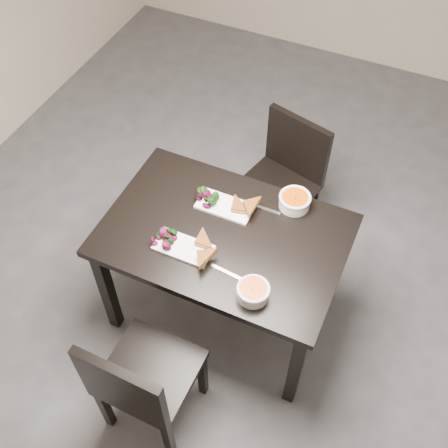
% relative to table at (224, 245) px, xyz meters
% --- Properties ---
extents(ground, '(5.00, 5.00, 0.00)m').
position_rel_table_xyz_m(ground, '(0.34, 0.33, -0.65)').
color(ground, '#47474C').
rests_on(ground, ground).
extents(room_shell, '(5.02, 5.02, 2.81)m').
position_rel_table_xyz_m(room_shell, '(0.34, 0.33, 1.18)').
color(room_shell, beige).
rests_on(room_shell, ground).
extents(table, '(1.20, 0.80, 0.75)m').
position_rel_table_xyz_m(table, '(0.00, 0.00, 0.00)').
color(table, black).
rests_on(table, ground).
extents(chair_near, '(0.43, 0.43, 0.85)m').
position_rel_table_xyz_m(chair_near, '(-0.08, -0.75, -0.17)').
color(chair_near, black).
rests_on(chair_near, ground).
extents(chair_far, '(0.51, 0.51, 0.85)m').
position_rel_table_xyz_m(chair_far, '(0.06, 0.74, -0.17)').
color(chair_far, black).
rests_on(chair_far, ground).
extents(plate_near, '(0.28, 0.14, 0.01)m').
position_rel_table_xyz_m(plate_near, '(-0.14, -0.17, 0.11)').
color(plate_near, white).
rests_on(plate_near, table).
extents(sandwich_near, '(0.14, 0.11, 0.05)m').
position_rel_table_xyz_m(sandwich_near, '(-0.07, -0.15, 0.14)').
color(sandwich_near, '#91541E').
rests_on(sandwich_near, plate_near).
extents(salad_near, '(0.09, 0.08, 0.04)m').
position_rel_table_xyz_m(salad_near, '(-0.24, -0.17, 0.13)').
color(salad_near, black).
rests_on(salad_near, plate_near).
extents(soup_bowl_near, '(0.15, 0.15, 0.07)m').
position_rel_table_xyz_m(soup_bowl_near, '(0.27, -0.27, 0.14)').
color(soup_bowl_near, white).
rests_on(soup_bowl_near, table).
extents(cutlery_near, '(0.18, 0.03, 0.00)m').
position_rel_table_xyz_m(cutlery_near, '(0.12, -0.21, 0.10)').
color(cutlery_near, silver).
rests_on(cutlery_near, table).
extents(plate_far, '(0.29, 0.15, 0.01)m').
position_rel_table_xyz_m(plate_far, '(-0.06, 0.15, 0.11)').
color(plate_far, white).
rests_on(plate_far, table).
extents(sandwich_far, '(0.17, 0.14, 0.05)m').
position_rel_table_xyz_m(sandwich_far, '(0.00, 0.14, 0.14)').
color(sandwich_far, '#91541E').
rests_on(sandwich_far, plate_far).
extents(salad_far, '(0.09, 0.08, 0.04)m').
position_rel_table_xyz_m(salad_far, '(-0.16, 0.15, 0.13)').
color(salad_far, black).
rests_on(salad_far, plate_far).
extents(soup_bowl_far, '(0.17, 0.17, 0.07)m').
position_rel_table_xyz_m(soup_bowl_far, '(0.25, 0.31, 0.14)').
color(soup_bowl_far, white).
rests_on(soup_bowl_far, table).
extents(cutlery_far, '(0.18, 0.02, 0.00)m').
position_rel_table_xyz_m(cutlery_far, '(0.12, 0.23, 0.10)').
color(cutlery_far, silver).
rests_on(cutlery_far, table).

